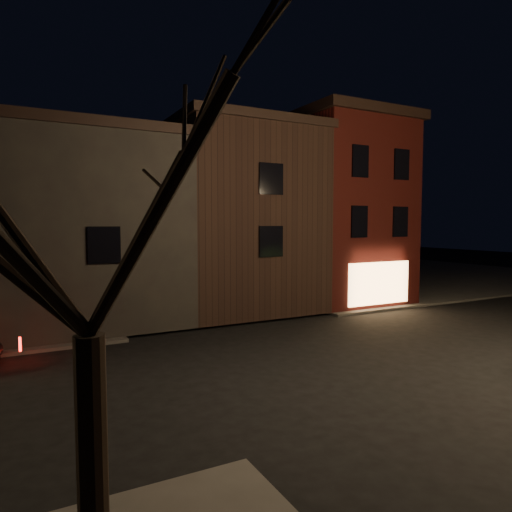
{
  "coord_description": "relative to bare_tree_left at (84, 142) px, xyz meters",
  "views": [
    {
      "loc": [
        -8.7,
        -12.4,
        4.54
      ],
      "look_at": [
        -0.01,
        4.05,
        3.2
      ],
      "focal_mm": 32.0,
      "sensor_mm": 36.0,
      "label": 1
    }
  ],
  "objects": [
    {
      "name": "bare_tree_left",
      "position": [
        0.0,
        0.0,
        0.0
      ],
      "size": [
        5.6,
        5.6,
        7.5
      ],
      "color": "black",
      "rests_on": "sidewalk_near_left"
    },
    {
      "name": "corner_building",
      "position": [
        16.0,
        16.47,
        -0.03
      ],
      "size": [
        6.5,
        8.5,
        10.5
      ],
      "color": "#400E0B",
      "rests_on": "ground"
    },
    {
      "name": "sidewalk_far_right",
      "position": [
        28.0,
        27.0,
        -5.37
      ],
      "size": [
        30.0,
        30.0,
        0.12
      ],
      "primitive_type": "cube",
      "color": "#2D2B28",
      "rests_on": "ground"
    },
    {
      "name": "row_building_a",
      "position": [
        9.5,
        17.5,
        -0.6
      ],
      "size": [
        7.3,
        10.3,
        9.4
      ],
      "color": "black",
      "rests_on": "ground"
    },
    {
      "name": "row_building_b",
      "position": [
        2.25,
        17.5,
        -1.1
      ],
      "size": [
        7.8,
        10.3,
        8.4
      ],
      "color": "black",
      "rests_on": "ground"
    },
    {
      "name": "ground",
      "position": [
        8.0,
        7.0,
        -5.43
      ],
      "size": [
        120.0,
        120.0,
        0.0
      ],
      "primitive_type": "plane",
      "color": "black",
      "rests_on": "ground"
    }
  ]
}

